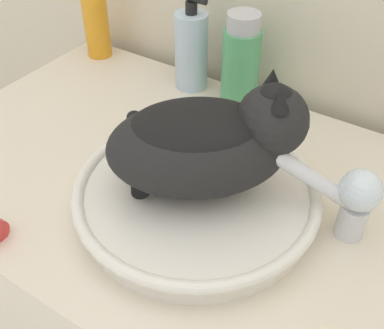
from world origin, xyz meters
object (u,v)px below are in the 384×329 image
cat (207,140)px  faucet (350,196)px  soap_pump_bottle (191,50)px  spray_bottle_trigger (96,25)px  mouthwash_bottle (241,62)px

cat → faucet: cat is taller
cat → soap_pump_bottle: cat is taller
cat → faucet: (0.21, 0.07, -0.06)m
faucet → spray_bottle_trigger: bearing=-38.5°
spray_bottle_trigger → soap_pump_bottle: bearing=0.0°
cat → spray_bottle_trigger: size_ratio=2.08×
cat → mouthwash_bottle: 0.33m
faucet → spray_bottle_trigger: size_ratio=0.95×
cat → faucet: size_ratio=2.20×
spray_bottle_trigger → mouthwash_bottle: 0.39m
faucet → soap_pump_bottle: size_ratio=0.78×
faucet → spray_bottle_trigger: 0.75m
cat → spray_bottle_trigger: bearing=111.6°
spray_bottle_trigger → soap_pump_bottle: soap_pump_bottle is taller
spray_bottle_trigger → soap_pump_bottle: 0.27m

